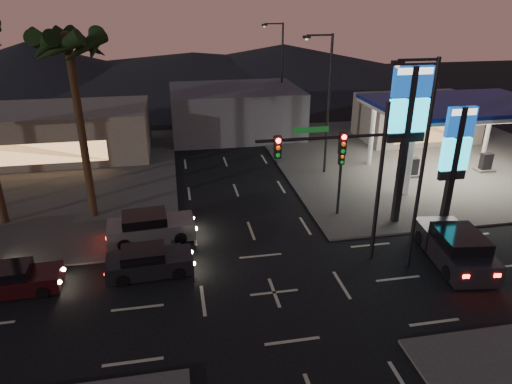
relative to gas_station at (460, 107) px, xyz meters
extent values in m
plane|color=black|center=(-16.00, -12.00, -5.08)|extent=(140.00, 140.00, 0.00)
cube|color=#47443F|center=(0.00, 4.00, -5.02)|extent=(24.00, 24.00, 0.12)
cube|color=#47443F|center=(-32.00, 4.00, -5.02)|extent=(24.00, 24.00, 0.12)
cylinder|color=silver|center=(-5.00, -3.00, -2.58)|extent=(0.36, 0.36, 5.00)
cylinder|color=silver|center=(-5.00, 3.00, -2.58)|extent=(0.36, 0.36, 5.00)
cylinder|color=silver|center=(5.00, 3.00, -2.58)|extent=(0.36, 0.36, 5.00)
cube|color=silver|center=(0.00, 0.00, 0.12)|extent=(12.00, 8.00, 0.50)
cube|color=white|center=(0.00, 0.00, -0.18)|extent=(11.60, 7.60, 0.06)
cube|color=navy|center=(0.00, 0.00, 0.27)|extent=(12.20, 8.20, 0.25)
cube|color=black|center=(-3.00, 0.00, -4.28)|extent=(0.80, 0.50, 1.40)
cube|color=black|center=(3.00, 0.00, -4.28)|extent=(0.80, 0.50, 1.40)
cube|color=#726B5B|center=(2.00, 9.00, -3.08)|extent=(10.00, 6.00, 4.00)
cube|color=black|center=(-7.50, -6.50, -0.58)|extent=(0.35, 0.35, 9.00)
cube|color=navy|center=(-7.50, -6.50, 3.12)|extent=(2.20, 0.30, 1.60)
cube|color=white|center=(-7.50, -6.50, 3.67)|extent=(1.98, 0.32, 0.35)
cube|color=#1ADBF9|center=(-7.50, -6.50, 1.32)|extent=(2.20, 0.30, 1.80)
cube|color=black|center=(-7.50, -6.50, 0.12)|extent=(2.09, 0.28, 0.50)
cube|color=black|center=(-5.00, -7.50, -1.58)|extent=(0.35, 0.35, 7.00)
cube|color=navy|center=(-5.00, -7.50, 1.12)|extent=(1.60, 0.30, 1.60)
cube|color=white|center=(-5.00, -7.50, 1.67)|extent=(1.44, 0.32, 0.35)
cube|color=#1ADBF9|center=(-5.00, -7.50, -0.68)|extent=(1.60, 0.30, 1.80)
cube|color=black|center=(-5.00, -7.50, -1.88)|extent=(1.52, 0.28, 0.50)
cylinder|color=black|center=(-10.50, -10.00, -1.08)|extent=(0.20, 0.20, 8.00)
cylinder|color=black|center=(-13.50, -10.00, 1.42)|extent=(6.00, 0.14, 0.14)
cube|color=#0C3F14|center=(-14.00, -10.00, 1.82)|extent=(1.60, 0.05, 0.25)
cube|color=black|center=(-12.50, -10.00, 1.12)|extent=(0.32, 0.25, 1.00)
sphere|color=#FF0C07|center=(-12.50, -10.15, 1.45)|extent=(0.22, 0.22, 0.22)
sphere|color=orange|center=(-12.50, -10.15, 1.12)|extent=(0.20, 0.20, 0.20)
sphere|color=#0CB226|center=(-12.50, -10.15, 0.79)|extent=(0.20, 0.20, 0.20)
cube|color=black|center=(-15.50, -10.00, 1.12)|extent=(0.32, 0.25, 1.00)
sphere|color=#FF0C07|center=(-15.50, -10.15, 1.45)|extent=(0.22, 0.22, 0.22)
sphere|color=orange|center=(-15.50, -10.15, 1.12)|extent=(0.20, 0.20, 0.20)
sphere|color=#0CB226|center=(-15.50, -10.15, 0.79)|extent=(0.20, 0.20, 0.20)
cylinder|color=black|center=(-10.50, -5.00, -3.08)|extent=(0.16, 0.16, 4.00)
cube|color=black|center=(-10.50, -5.00, -1.28)|extent=(0.32, 0.25, 1.00)
sphere|color=#FF0C07|center=(-10.50, -5.15, -0.95)|extent=(0.22, 0.22, 0.22)
sphere|color=orange|center=(-10.50, -5.15, -1.28)|extent=(0.20, 0.20, 0.20)
sphere|color=#0CB226|center=(-10.50, -5.15, -1.61)|extent=(0.20, 0.20, 0.20)
cylinder|color=black|center=(-9.00, -11.00, -0.08)|extent=(0.18, 0.18, 10.00)
cylinder|color=black|center=(-9.90, -11.00, 4.82)|extent=(1.80, 0.12, 0.12)
cube|color=black|center=(-10.80, -11.00, 4.72)|extent=(0.50, 0.25, 0.18)
sphere|color=#FFCC8C|center=(-10.80, -11.00, 4.60)|extent=(0.20, 0.20, 0.20)
cylinder|color=black|center=(-9.00, 2.00, -0.08)|extent=(0.18, 0.18, 10.00)
cylinder|color=black|center=(-9.90, 2.00, 4.82)|extent=(1.80, 0.12, 0.12)
cube|color=black|center=(-10.80, 2.00, 4.72)|extent=(0.50, 0.25, 0.18)
sphere|color=#FFCC8C|center=(-10.80, 2.00, 4.60)|extent=(0.20, 0.20, 0.20)
cylinder|color=black|center=(-9.00, 16.00, -0.08)|extent=(0.18, 0.18, 10.00)
cylinder|color=black|center=(-9.90, 16.00, 4.82)|extent=(1.80, 0.12, 0.12)
cube|color=black|center=(-10.80, 16.00, 4.72)|extent=(0.50, 0.25, 0.18)
sphere|color=#FFCC8C|center=(-10.80, 16.00, 4.60)|extent=(0.20, 0.20, 0.20)
cylinder|color=black|center=(-25.00, -2.50, 0.02)|extent=(0.44, 0.44, 10.20)
sphere|color=black|center=(-25.00, -2.50, 5.12)|extent=(0.90, 0.90, 0.90)
cone|color=black|center=(-23.70, -2.50, 4.82)|extent=(0.90, 2.74, 1.91)
cone|color=black|center=(-24.08, -1.58, 4.82)|extent=(2.57, 2.57, 1.91)
cone|color=black|center=(-25.00, -1.20, 4.82)|extent=(2.74, 0.90, 1.91)
cone|color=black|center=(-25.92, -1.58, 4.82)|extent=(2.57, 2.57, 1.91)
cone|color=black|center=(-26.30, -2.50, 4.82)|extent=(0.90, 2.74, 1.91)
cone|color=black|center=(-25.92, -3.42, 4.82)|extent=(2.57, 2.57, 1.91)
cone|color=black|center=(-25.00, -3.80, 4.82)|extent=(2.74, 0.90, 1.91)
cone|color=black|center=(-24.08, -3.42, 4.82)|extent=(2.57, 2.57, 1.91)
cube|color=#726B5B|center=(-30.00, 10.00, -3.08)|extent=(16.00, 8.00, 4.00)
cube|color=#4C4C51|center=(-14.00, 14.00, -2.88)|extent=(12.00, 9.00, 4.40)
cone|color=black|center=(-41.00, 48.00, -2.08)|extent=(40.00, 40.00, 6.00)
cone|color=black|center=(-1.00, 48.00, -2.58)|extent=(50.00, 50.00, 5.00)
cone|color=black|center=(-16.00, 48.00, -3.08)|extent=(60.00, 60.00, 4.00)
cube|color=black|center=(-21.50, -9.35, -4.58)|extent=(4.11, 1.88, 0.82)
cube|color=black|center=(-21.77, -9.37, -4.03)|extent=(2.09, 1.65, 0.60)
cylinder|color=black|center=(-20.26, -8.52, -4.79)|extent=(0.60, 0.25, 0.59)
cylinder|color=black|center=(-20.18, -10.07, -4.79)|extent=(0.60, 0.25, 0.59)
cylinder|color=black|center=(-22.82, -8.64, -4.79)|extent=(0.60, 0.25, 0.59)
cylinder|color=black|center=(-22.74, -10.19, -4.79)|extent=(0.60, 0.25, 0.59)
sphere|color=#FFF2BF|center=(-19.51, -8.71, -4.51)|extent=(0.20, 0.20, 0.20)
sphere|color=#FFF2BF|center=(-19.46, -9.81, -4.51)|extent=(0.20, 0.20, 0.20)
cube|color=#FF140A|center=(-23.54, -8.90, -4.44)|extent=(0.08, 0.23, 0.13)
cube|color=#FF140A|center=(-23.49, -10.00, -4.44)|extent=(0.08, 0.23, 0.13)
cube|color=black|center=(-27.39, -9.76, -4.59)|extent=(3.95, 1.78, 0.80)
cube|color=black|center=(-27.66, -9.77, -4.06)|extent=(2.00, 1.58, 0.58)
cylinder|color=black|center=(-26.18, -8.96, -4.80)|extent=(0.57, 0.23, 0.57)
cylinder|color=black|center=(-26.13, -10.47, -4.80)|extent=(0.57, 0.23, 0.57)
sphere|color=#FFF2BF|center=(-25.47, -9.16, -4.53)|extent=(0.19, 0.19, 0.19)
sphere|color=#FFF2BF|center=(-25.43, -10.22, -4.53)|extent=(0.19, 0.19, 0.19)
cube|color=#58575A|center=(-21.50, -5.93, -4.50)|extent=(4.74, 2.25, 0.94)
cube|color=black|center=(-21.81, -5.95, -3.87)|extent=(2.42, 1.94, 0.68)
cylinder|color=black|center=(-20.09, -4.94, -4.75)|extent=(0.69, 0.30, 0.67)
cylinder|color=black|center=(-19.97, -6.72, -4.75)|extent=(0.69, 0.30, 0.67)
cylinder|color=black|center=(-23.03, -5.14, -4.75)|extent=(0.69, 0.30, 0.67)
cylinder|color=black|center=(-22.91, -6.92, -4.75)|extent=(0.69, 0.30, 0.67)
sphere|color=#FFF2BF|center=(-19.24, -5.14, -4.43)|extent=(0.23, 0.23, 0.23)
sphere|color=#FFF2BF|center=(-19.15, -6.40, -4.43)|extent=(0.23, 0.23, 0.23)
cube|color=#FF140A|center=(-23.85, -5.46, -4.35)|extent=(0.10, 0.27, 0.15)
cube|color=#FF140A|center=(-23.76, -6.71, -4.35)|extent=(0.10, 0.27, 0.15)
cube|color=black|center=(-6.58, -11.00, -4.42)|extent=(2.85, 5.49, 1.07)
cube|color=black|center=(-6.62, -11.36, -3.71)|extent=(2.34, 2.86, 0.78)
cylinder|color=black|center=(-7.37, -9.22, -4.70)|extent=(0.38, 0.79, 0.76)
cylinder|color=black|center=(-5.36, -9.47, -4.70)|extent=(0.38, 0.79, 0.76)
cylinder|color=black|center=(-7.79, -12.53, -4.70)|extent=(0.38, 0.79, 0.76)
cylinder|color=black|center=(-5.78, -12.79, -4.70)|extent=(0.38, 0.79, 0.76)
cube|color=#FF140A|center=(-7.62, -13.52, -4.25)|extent=(0.31, 0.13, 0.17)
cube|color=#FF140A|center=(-6.20, -13.70, -4.25)|extent=(0.31, 0.13, 0.17)
camera|label=1|loc=(-19.94, -28.62, 7.20)|focal=32.00mm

